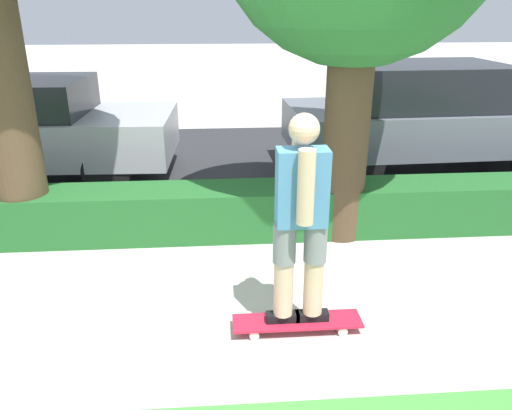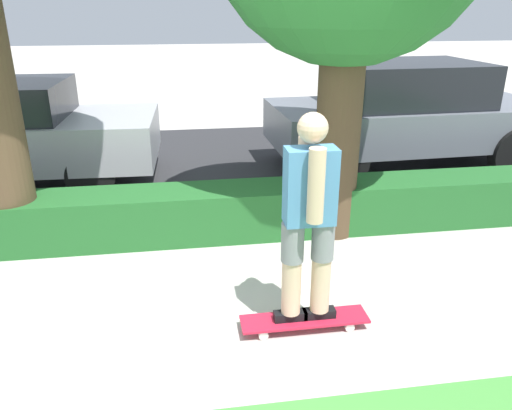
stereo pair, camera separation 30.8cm
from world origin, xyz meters
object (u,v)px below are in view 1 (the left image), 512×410
object	(u,v)px
skateboard	(297,322)
parked_car_middle	(428,115)
parked_car_front	(16,127)
skater_person	(301,218)

from	to	relation	value
skateboard	parked_car_middle	world-z (taller)	parked_car_middle
parked_car_front	parked_car_middle	size ratio (longest dim) A/B	1.03
skater_person	parked_car_middle	size ratio (longest dim) A/B	0.38
skateboard	skater_person	bearing A→B (deg)	168.69
skateboard	parked_car_middle	distance (m)	4.81
parked_car_front	parked_car_middle	distance (m)	6.06
skater_person	parked_car_middle	xyz separation A→B (m)	(2.58, 3.99, -0.13)
skateboard	parked_car_middle	bearing A→B (deg)	57.16
skater_person	parked_car_front	distance (m)	5.33
parked_car_middle	skater_person	bearing A→B (deg)	-125.11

